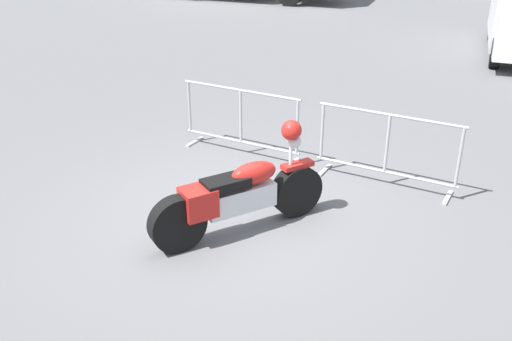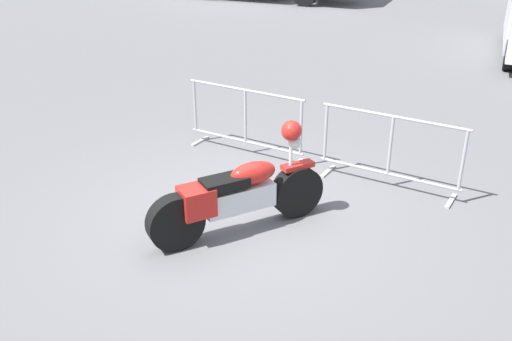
# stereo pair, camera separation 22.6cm
# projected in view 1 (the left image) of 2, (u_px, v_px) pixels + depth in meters

# --- Properties ---
(ground_plane) EXTENTS (120.00, 120.00, 0.00)m
(ground_plane) POSITION_uv_depth(u_px,v_px,m) (237.00, 216.00, 7.34)
(ground_plane) COLOR #5B5B5E
(motorcycle) EXTENTS (1.36, 2.07, 1.31)m
(motorcycle) POSITION_uv_depth(u_px,v_px,m) (240.00, 195.00, 6.80)
(motorcycle) COLOR black
(motorcycle) RESTS_ON ground
(crowd_barrier_near) EXTENTS (2.05, 0.46, 1.07)m
(crowd_barrier_near) POSITION_uv_depth(u_px,v_px,m) (241.00, 121.00, 8.92)
(crowd_barrier_near) COLOR #9EA0A5
(crowd_barrier_near) RESTS_ON ground
(crowd_barrier_far) EXTENTS (2.05, 0.46, 1.07)m
(crowd_barrier_far) POSITION_uv_depth(u_px,v_px,m) (387.00, 149.00, 7.92)
(crowd_barrier_far) COLOR #9EA0A5
(crowd_barrier_far) RESTS_ON ground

